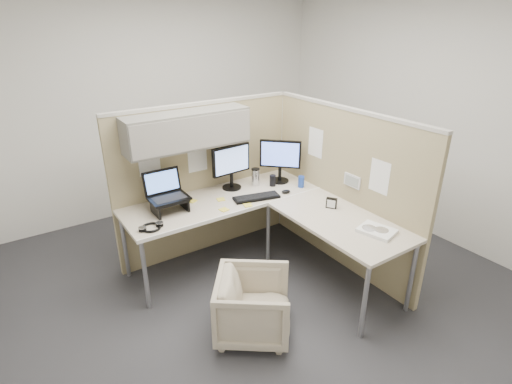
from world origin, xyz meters
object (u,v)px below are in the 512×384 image
keyboard (257,197)px  office_chair (253,303)px  monitor_left (231,164)px  desk (265,211)px

keyboard → office_chair: bearing=-112.1°
keyboard → monitor_left: bearing=113.8°
desk → office_chair: bearing=-131.2°
desk → monitor_left: 0.66m
desk → keyboard: size_ratio=4.34×
office_chair → monitor_left: monitor_left is taller
desk → monitor_left: bearing=92.7°
office_chair → monitor_left: (0.54, 1.22, 0.71)m
desk → monitor_left: size_ratio=4.29×
desk → office_chair: desk is taller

